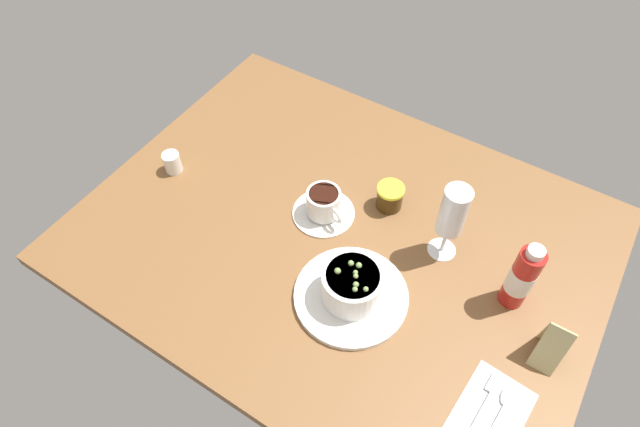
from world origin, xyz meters
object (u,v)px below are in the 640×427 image
(creamer_jug, at_px, (172,162))
(menu_card, at_px, (553,343))
(cutlery_setting, at_px, (488,419))
(sauce_bottle_red, at_px, (522,278))
(jam_jar, at_px, (390,197))
(coffee_cup, at_px, (324,205))
(porridge_bowl, at_px, (352,288))
(wine_glass, at_px, (453,214))

(creamer_jug, relative_size, menu_card, 0.50)
(cutlery_setting, xyz_separation_m, sauce_bottle_red, (-0.05, 0.25, 0.08))
(menu_card, bearing_deg, jam_jar, 158.05)
(coffee_cup, xyz_separation_m, menu_card, (0.52, -0.07, 0.02))
(cutlery_setting, relative_size, menu_card, 1.80)
(porridge_bowl, distance_m, jam_jar, 0.26)
(wine_glass, height_order, jam_jar, wine_glass)
(jam_jar, bearing_deg, porridge_bowl, -79.39)
(coffee_cup, bearing_deg, wine_glass, 10.84)
(cutlery_setting, relative_size, coffee_cup, 1.44)
(cutlery_setting, height_order, wine_glass, wine_glass)
(coffee_cup, height_order, wine_glass, wine_glass)
(creamer_jug, bearing_deg, sauce_bottle_red, 6.64)
(cutlery_setting, distance_m, sauce_bottle_red, 0.26)
(sauce_bottle_red, bearing_deg, menu_card, -40.97)
(porridge_bowl, distance_m, cutlery_setting, 0.33)
(coffee_cup, relative_size, jam_jar, 2.28)
(creamer_jug, bearing_deg, coffee_cup, 11.83)
(coffee_cup, relative_size, menu_card, 1.25)
(creamer_jug, xyz_separation_m, menu_card, (0.90, 0.01, 0.03))
(coffee_cup, xyz_separation_m, wine_glass, (0.26, 0.05, 0.09))
(menu_card, bearing_deg, creamer_jug, -179.29)
(cutlery_setting, distance_m, creamer_jug, 0.87)
(cutlery_setting, xyz_separation_m, jam_jar, (-0.37, 0.33, 0.03))
(cutlery_setting, relative_size, jam_jar, 3.29)
(wine_glass, relative_size, jam_jar, 3.12)
(porridge_bowl, xyz_separation_m, menu_card, (0.37, 0.08, 0.02))
(creamer_jug, bearing_deg, menu_card, 0.71)
(porridge_bowl, relative_size, menu_card, 2.04)
(menu_card, bearing_deg, sauce_bottle_red, 139.03)
(porridge_bowl, xyz_separation_m, wine_glass, (0.11, 0.20, 0.09))
(creamer_jug, bearing_deg, jam_jar, 20.06)
(coffee_cup, bearing_deg, creamer_jug, -168.17)
(porridge_bowl, bearing_deg, cutlery_setting, -14.22)
(wine_glass, distance_m, menu_card, 0.29)
(creamer_jug, distance_m, jam_jar, 0.52)
(wine_glass, bearing_deg, coffee_cup, -169.16)
(wine_glass, bearing_deg, menu_card, -24.40)
(jam_jar, height_order, menu_card, menu_card)
(creamer_jug, distance_m, sauce_bottle_red, 0.81)
(creamer_jug, relative_size, sauce_bottle_red, 0.32)
(porridge_bowl, height_order, sauce_bottle_red, sauce_bottle_red)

